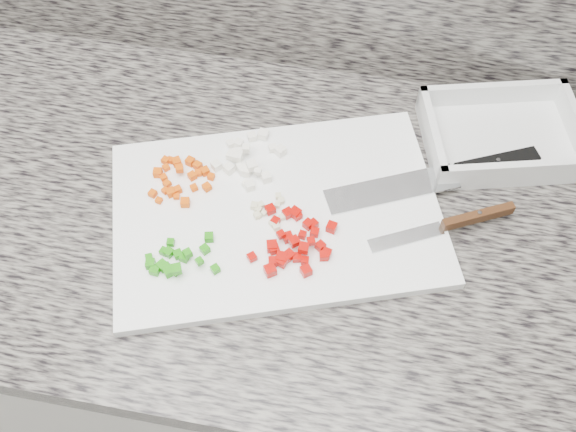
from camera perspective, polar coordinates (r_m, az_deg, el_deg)
name	(u,v)px	position (r m, az deg, el deg)	size (l,w,h in m)	color
cabinet	(227,325)	(1.36, -5.46, -9.65)	(3.92, 0.62, 0.86)	silver
countertop	(203,203)	(0.96, -7.60, 1.12)	(3.96, 0.64, 0.04)	slate
cutting_board	(277,213)	(0.91, -1.01, 0.28)	(0.46, 0.31, 0.02)	white
carrot_pile	(181,178)	(0.94, -9.51, 3.33)	(0.09, 0.09, 0.02)	#DD4F04
onion_pile	(247,159)	(0.95, -3.64, 5.07)	(0.11, 0.11, 0.02)	white
green_pepper_pile	(176,260)	(0.87, -9.92, -3.86)	(0.11, 0.08, 0.02)	#1D840C
red_pepper_pile	(294,243)	(0.87, 0.53, -2.41)	(0.11, 0.12, 0.02)	#AC0702
garlic_pile	(268,211)	(0.90, -1.81, 0.46)	(0.05, 0.06, 0.01)	beige
chef_knife	(461,172)	(0.97, 15.12, 3.77)	(0.31, 0.17, 0.02)	#B8BBBF
paring_knife	(460,222)	(0.92, 15.03, -0.48)	(0.20, 0.11, 0.02)	#B8BBBF
tray	(502,137)	(1.04, 18.45, 6.71)	(0.27, 0.22, 0.05)	silver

